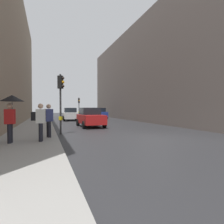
{
  "coord_description": "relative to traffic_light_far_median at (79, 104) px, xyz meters",
  "views": [
    {
      "loc": [
        -5.88,
        -8.8,
        1.71
      ],
      "look_at": [
        0.21,
        7.68,
        1.34
      ],
      "focal_mm": 28.98,
      "sensor_mm": 36.0,
      "label": 1
    }
  ],
  "objects": [
    {
      "name": "pedestrian_with_black_backpack",
      "position": [
        -5.61,
        -21.61,
        -1.26
      ],
      "size": [
        0.63,
        0.37,
        1.77
      ],
      "color": "black",
      "rests_on": "sidewalk_kerb"
    },
    {
      "name": "car_green_estate",
      "position": [
        2.81,
        5.99,
        -1.55
      ],
      "size": [
        2.13,
        4.26,
        1.76
      ],
      "color": "#2D6038",
      "rests_on": "ground"
    },
    {
      "name": "pedestrian_with_grey_backpack",
      "position": [
        -5.24,
        -20.5,
        -1.26
      ],
      "size": [
        0.66,
        0.46,
        1.77
      ],
      "color": "black",
      "rests_on": "sidewalk_kerb"
    },
    {
      "name": "car_white_compact",
      "position": [
        -2.08,
        -4.9,
        -1.55
      ],
      "size": [
        2.18,
        4.28,
        1.76
      ],
      "color": "silver",
      "rests_on": "ground"
    },
    {
      "name": "car_blue_van",
      "position": [
        2.77,
        -2.46,
        -1.55
      ],
      "size": [
        2.13,
        4.26,
        1.76
      ],
      "color": "navy",
      "rests_on": "ground"
    },
    {
      "name": "sidewalk_kerb",
      "position": [
        -6.21,
        -15.9,
        -2.34
      ],
      "size": [
        2.96,
        40.0,
        0.16
      ],
      "primitive_type": "cube",
      "color": "gray",
      "rests_on": "ground"
    },
    {
      "name": "pedestrian_with_umbrella",
      "position": [
        -6.77,
        -21.63,
        -0.58
      ],
      "size": [
        1.0,
        1.0,
        2.14
      ],
      "color": "black",
      "rests_on": "sidewalk_kerb"
    },
    {
      "name": "building_facade_right",
      "position": [
        11.78,
        -7.97,
        4.09
      ],
      "size": [
        12.0,
        34.1,
        13.03
      ],
      "primitive_type": "cube",
      "color": "#5B514C",
      "rests_on": "ground"
    },
    {
      "name": "ground_plane",
      "position": [
        0.53,
        -21.9,
        -2.42
      ],
      "size": [
        120.0,
        120.0,
        0.0
      ],
      "primitive_type": "plane",
      "color": "#28282B"
    },
    {
      "name": "car_red_sedan",
      "position": [
        -1.49,
        -14.47,
        -1.55
      ],
      "size": [
        2.07,
        4.23,
        1.76
      ],
      "color": "red",
      "rests_on": "ground"
    },
    {
      "name": "traffic_light_near_right",
      "position": [
        -4.4,
        -18.44,
        0.29
      ],
      "size": [
        0.44,
        0.38,
        3.93
      ],
      "color": "#2D2D2D",
      "rests_on": "ground"
    },
    {
      "name": "traffic_light_far_median",
      "position": [
        0.0,
        0.0,
        0.0
      ],
      "size": [
        0.25,
        0.43,
        3.51
      ],
      "color": "#2D2D2D",
      "rests_on": "ground"
    }
  ]
}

